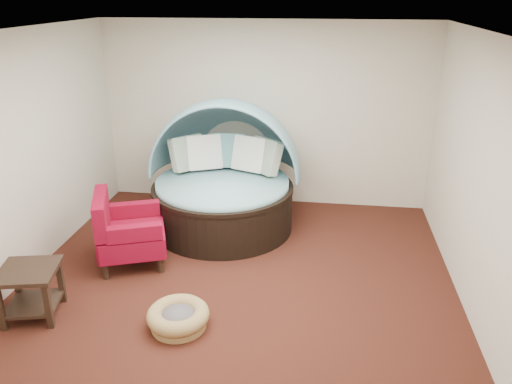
# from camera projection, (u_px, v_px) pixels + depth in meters

# --- Properties ---
(floor) EXTENTS (5.00, 5.00, 0.00)m
(floor) POSITION_uv_depth(u_px,v_px,m) (238.00, 282.00, 5.85)
(floor) COLOR #441A13
(floor) RESTS_ON ground
(wall_back) EXTENTS (5.00, 0.00, 5.00)m
(wall_back) POSITION_uv_depth(u_px,v_px,m) (265.00, 115.00, 7.62)
(wall_back) COLOR beige
(wall_back) RESTS_ON floor
(wall_front) EXTENTS (5.00, 0.00, 5.00)m
(wall_front) POSITION_uv_depth(u_px,v_px,m) (163.00, 305.00, 3.03)
(wall_front) COLOR beige
(wall_front) RESTS_ON floor
(wall_left) EXTENTS (0.00, 5.00, 5.00)m
(wall_left) POSITION_uv_depth(u_px,v_px,m) (19.00, 159.00, 5.65)
(wall_left) COLOR beige
(wall_left) RESTS_ON floor
(wall_right) EXTENTS (0.00, 5.00, 5.00)m
(wall_right) POSITION_uv_depth(u_px,v_px,m) (481.00, 181.00, 5.00)
(wall_right) COLOR beige
(wall_right) RESTS_ON floor
(ceiling) EXTENTS (5.00, 5.00, 0.00)m
(ceiling) POSITION_uv_depth(u_px,v_px,m) (234.00, 32.00, 4.80)
(ceiling) COLOR white
(ceiling) RESTS_ON wall_back
(canopy_daybed) EXTENTS (2.17, 2.03, 1.81)m
(canopy_daybed) POSITION_uv_depth(u_px,v_px,m) (224.00, 170.00, 6.99)
(canopy_daybed) COLOR black
(canopy_daybed) RESTS_ON floor
(pet_basket) EXTENTS (0.83, 0.83, 0.22)m
(pet_basket) POSITION_uv_depth(u_px,v_px,m) (178.00, 317.00, 5.03)
(pet_basket) COLOR olive
(pet_basket) RESTS_ON floor
(red_armchair) EXTENTS (1.04, 1.04, 0.94)m
(red_armchair) POSITION_uv_depth(u_px,v_px,m) (126.00, 231.00, 6.10)
(red_armchair) COLOR black
(red_armchair) RESTS_ON floor
(side_table) EXTENTS (0.69, 0.69, 0.55)m
(side_table) POSITION_uv_depth(u_px,v_px,m) (30.00, 286.00, 5.13)
(side_table) COLOR black
(side_table) RESTS_ON floor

